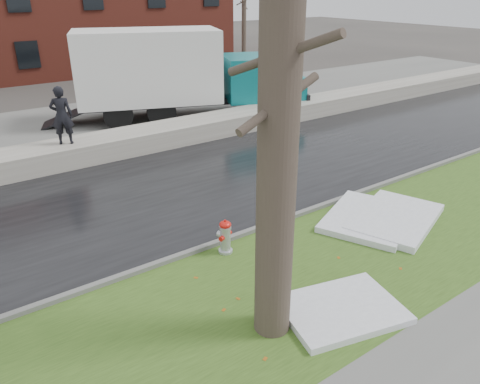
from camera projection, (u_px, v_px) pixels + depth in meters
ground at (293, 244)px, 11.29m from camera, size 120.00×120.00×0.00m
verge at (331, 267)px, 10.36m from camera, size 60.00×4.50×0.04m
road at (198, 184)px, 14.62m from camera, size 60.00×7.00×0.03m
parking_lot at (100, 123)px, 20.93m from camera, size 60.00×9.00×0.03m
curb at (268, 226)px, 12.00m from camera, size 60.00×0.15×0.14m
snowbank at (140, 140)px, 17.59m from camera, size 60.00×1.60×0.75m
bg_tree_right at (244, 17)px, 36.24m from camera, size 1.40×1.62×6.50m
fire_hydrant at (225, 235)px, 10.70m from camera, size 0.41×0.39×0.84m
tree at (279, 109)px, 6.87m from camera, size 1.66×1.97×8.01m
box_truck at (177, 72)px, 21.02m from camera, size 11.76×6.16×3.96m
worker at (62, 115)px, 15.57m from camera, size 0.84×0.71×1.96m
snow_patch_near at (369, 218)px, 12.27m from camera, size 3.19×2.89×0.16m
snow_patch_far at (341, 310)px, 8.85m from camera, size 2.53×2.09×0.14m
snow_patch_side at (395, 218)px, 12.24m from camera, size 3.24×2.64×0.18m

